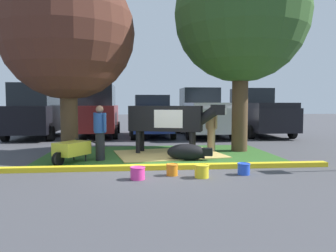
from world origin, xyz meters
name	(u,v)px	position (x,y,z in m)	size (l,w,h in m)	color
ground_plane	(151,167)	(0.00, 0.00, 0.00)	(80.00, 80.00, 0.00)	#424247
grass_island	(159,155)	(0.35, 1.90, 0.01)	(7.15, 4.25, 0.02)	#2D5B23
curb_yellow	(166,167)	(0.35, -0.37, 0.06)	(8.35, 0.24, 0.12)	yellow
hay_bedding	(169,154)	(0.65, 1.90, 0.03)	(3.20, 2.40, 0.04)	tan
shade_tree_left	(67,33)	(-2.42, 1.95, 3.75)	(4.04, 4.04, 5.79)	#4C3823
shade_tree_right	(241,16)	(3.12, 2.46, 4.54)	(4.45, 4.45, 6.79)	#4C3823
cow_holstein	(169,119)	(0.68, 2.07, 1.14)	(3.05, 1.36, 1.59)	black
calf_lying	(188,152)	(1.07, 0.83, 0.24)	(1.33, 0.69, 0.48)	black
person_handler	(211,128)	(2.11, 2.29, 0.81)	(0.34, 0.47, 1.52)	#9E7F5B
person_visitor_near	(100,131)	(-1.40, 1.02, 0.84)	(0.40, 0.41, 1.58)	black
wheelbarrow	(71,149)	(-2.16, 0.75, 0.39)	(1.20, 1.49, 0.63)	gold
bucket_pink	(138,173)	(-0.37, -1.40, 0.14)	(0.34, 0.34, 0.27)	#EA3893
bucket_orange	(172,169)	(0.41, -1.09, 0.14)	(0.28, 0.28, 0.26)	orange
bucket_yellow	(202,171)	(1.04, -1.37, 0.15)	(0.34, 0.34, 0.29)	yellow
bucket_blue	(244,169)	(2.06, -1.16, 0.14)	(0.30, 0.30, 0.26)	blue
suv_black	(37,111)	(-4.99, 7.75, 1.27)	(2.16, 4.62, 2.52)	black
suv_dark_grey	(97,111)	(-2.28, 8.25, 1.27)	(2.16, 4.62, 2.52)	maroon
sedan_blue	(151,117)	(0.39, 7.81, 0.98)	(2.06, 4.42, 2.02)	navy
pickup_truck_maroon	(203,114)	(2.96, 7.85, 1.11)	(2.27, 5.42, 2.42)	#B7B7BC
pickup_truck_black	(257,113)	(5.85, 8.07, 1.11)	(2.27, 5.42, 2.42)	black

